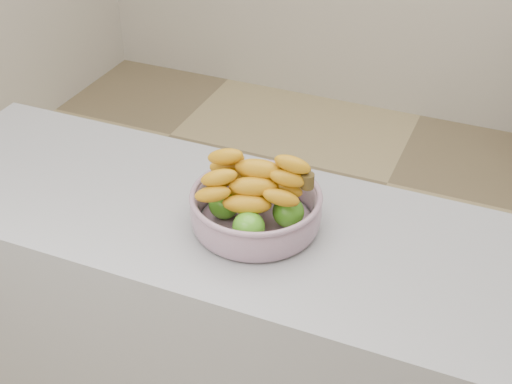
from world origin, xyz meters
TOP-DOWN VIEW (x-y plane):
  - ground at (0.00, 0.00)m, footprint 4.00×4.00m
  - counter at (0.00, -0.43)m, footprint 2.00×0.60m
  - fruit_bowl at (-0.01, -0.43)m, footprint 0.33×0.33m

SIDE VIEW (x-z plane):
  - ground at x=0.00m, z-range 0.00..0.00m
  - counter at x=0.00m, z-range 0.00..0.90m
  - fruit_bowl at x=-0.01m, z-range 0.87..1.06m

